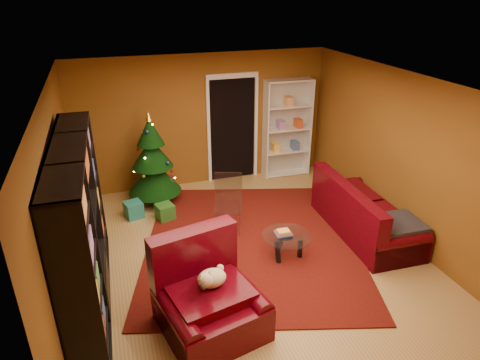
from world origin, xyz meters
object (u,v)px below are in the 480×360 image
object	(u,v)px
gift_box_red	(168,184)
acrylic_chair	(228,207)
white_bookshelf	(287,129)
gift_box_teal	(134,210)
dog	(212,278)
media_unit	(81,230)
christmas_tree	(152,160)
sofa	(367,208)
armchair	(211,298)
gift_box_green	(165,212)
coffee_table	(286,246)
rug	(252,242)

from	to	relation	value
gift_box_red	acrylic_chair	size ratio (longest dim) A/B	0.27
gift_box_red	white_bookshelf	distance (m)	2.69
gift_box_teal	acrylic_chair	size ratio (longest dim) A/B	0.32
white_bookshelf	dog	bearing A→B (deg)	-122.24
media_unit	christmas_tree	world-z (taller)	media_unit
media_unit	sofa	distance (m)	4.36
white_bookshelf	sofa	bearing A→B (deg)	-81.93
christmas_tree	armchair	bearing A→B (deg)	-87.17
gift_box_teal	gift_box_green	distance (m)	0.57
gift_box_teal	armchair	size ratio (longest dim) A/B	0.24
media_unit	coffee_table	world-z (taller)	media_unit
media_unit	dog	bearing A→B (deg)	-31.40
gift_box_green	dog	xyz separation A→B (m)	(0.15, -2.73, 0.55)
gift_box_red	white_bookshelf	world-z (taller)	white_bookshelf
media_unit	gift_box_teal	size ratio (longest dim) A/B	9.81
armchair	dog	world-z (taller)	armchair
white_bookshelf	dog	distance (m)	4.71
media_unit	sofa	xyz separation A→B (m)	(4.29, 0.40, -0.62)
gift_box_green	coffee_table	xyz separation A→B (m)	(1.55, -1.70, 0.05)
armchair	gift_box_teal	bearing A→B (deg)	88.84
gift_box_teal	coffee_table	xyz separation A→B (m)	(2.07, -1.95, 0.05)
rug	gift_box_green	xyz separation A→B (m)	(-1.19, 1.18, 0.13)
sofa	media_unit	bearing A→B (deg)	97.67
sofa	coffee_table	bearing A→B (deg)	101.88
coffee_table	sofa	bearing A→B (deg)	9.47
dog	acrylic_chair	size ratio (longest dim) A/B	0.45
coffee_table	acrylic_chair	world-z (taller)	acrylic_chair
christmas_tree	dog	size ratio (longest dim) A/B	4.37
media_unit	gift_box_teal	bearing A→B (deg)	72.54
gift_box_green	dog	bearing A→B (deg)	-86.89
dog	armchair	bearing A→B (deg)	-135.00
christmas_tree	gift_box_red	distance (m)	0.91
sofa	gift_box_teal	bearing A→B (deg)	67.03
acrylic_chair	coffee_table	bearing A→B (deg)	-38.44
gift_box_green	white_bookshelf	xyz separation A→B (m)	(2.78, 1.16, 0.88)
christmas_tree	white_bookshelf	xyz separation A→B (m)	(2.85, 0.42, 0.17)
white_bookshelf	dog	world-z (taller)	white_bookshelf
dog	gift_box_teal	bearing A→B (deg)	89.76
gift_box_red	acrylic_chair	distance (m)	2.04
gift_box_teal	coffee_table	size ratio (longest dim) A/B	0.38
rug	christmas_tree	size ratio (longest dim) A/B	2.19
white_bookshelf	coffee_table	bearing A→B (deg)	-111.40
media_unit	gift_box_red	bearing A→B (deg)	65.35
white_bookshelf	acrylic_chair	xyz separation A→B (m)	(-1.85, -1.87, -0.58)
sofa	dog	bearing A→B (deg)	116.14
rug	dog	distance (m)	1.99
armchair	coffee_table	size ratio (longest dim) A/B	1.60
media_unit	acrylic_chair	xyz separation A→B (m)	(2.16, 1.13, -0.63)
rug	white_bookshelf	xyz separation A→B (m)	(1.60, 2.34, 1.01)
gift_box_teal	acrylic_chair	bearing A→B (deg)	-33.66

